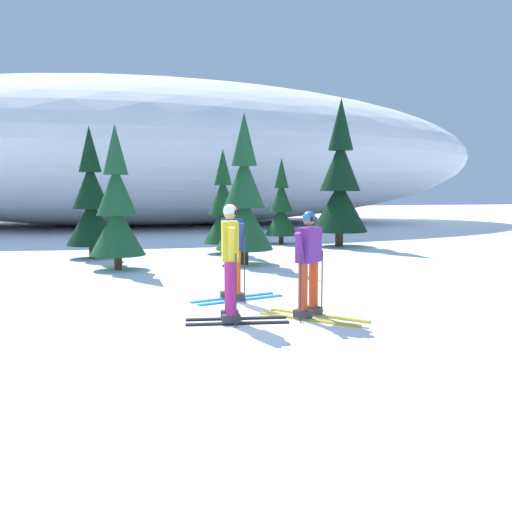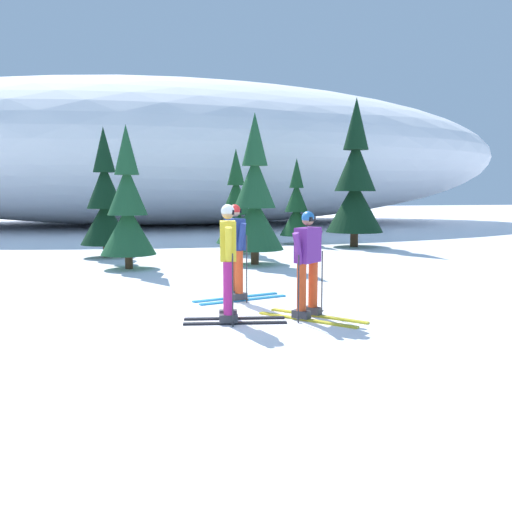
# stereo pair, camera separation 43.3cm
# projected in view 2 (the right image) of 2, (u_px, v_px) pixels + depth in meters

# --- Properties ---
(ground_plane) EXTENTS (120.00, 120.00, 0.00)m
(ground_plane) POSITION_uv_depth(u_px,v_px,m) (217.00, 314.00, 9.56)
(ground_plane) COLOR white
(skier_yellow_jacket) EXTENTS (1.63, 0.80, 1.82)m
(skier_yellow_jacket) POSITION_uv_depth(u_px,v_px,m) (228.00, 260.00, 8.89)
(skier_yellow_jacket) COLOR black
(skier_yellow_jacket) RESTS_ON ground
(skier_purple_jacket) EXTENTS (1.49, 1.64, 1.71)m
(skier_purple_jacket) POSITION_uv_depth(u_px,v_px,m) (308.00, 262.00, 9.16)
(skier_purple_jacket) COLOR gold
(skier_purple_jacket) RESTS_ON ground
(skier_navy_jacket) EXTENTS (1.82, 0.89, 1.77)m
(skier_navy_jacket) POSITION_uv_depth(u_px,v_px,m) (235.00, 251.00, 10.68)
(skier_navy_jacket) COLOR #2893CC
(skier_navy_jacket) RESTS_ON ground
(pine_tree_left) EXTENTS (1.51, 1.51, 3.92)m
(pine_tree_left) POSITION_uv_depth(u_px,v_px,m) (105.00, 203.00, 17.47)
(pine_tree_left) COLOR #47301E
(pine_tree_left) RESTS_ON ground
(pine_tree_center_left) EXTENTS (1.43, 1.43, 3.70)m
(pine_tree_center_left) POSITION_uv_depth(u_px,v_px,m) (128.00, 209.00, 14.88)
(pine_tree_center_left) COLOR #47301E
(pine_tree_center_left) RESTS_ON ground
(pine_tree_center) EXTENTS (1.59, 1.59, 4.11)m
(pine_tree_center) POSITION_uv_depth(u_px,v_px,m) (255.00, 202.00, 15.75)
(pine_tree_center) COLOR #47301E
(pine_tree_center) RESTS_ON ground
(pine_tree_center_right) EXTENTS (1.29, 1.29, 3.34)m
(pine_tree_center_right) POSITION_uv_depth(u_px,v_px,m) (236.00, 210.00, 18.55)
(pine_tree_center_right) COLOR #47301E
(pine_tree_center_right) RESTS_ON ground
(pine_tree_right) EXTENTS (1.25, 1.25, 3.22)m
(pine_tree_right) POSITION_uv_depth(u_px,v_px,m) (296.00, 208.00, 21.82)
(pine_tree_right) COLOR #47301E
(pine_tree_right) RESTS_ON ground
(pine_tree_far_right) EXTENTS (2.04, 2.04, 5.28)m
(pine_tree_far_right) POSITION_uv_depth(u_px,v_px,m) (355.00, 185.00, 20.68)
(pine_tree_far_right) COLOR #47301E
(pine_tree_far_right) RESTS_ON ground
(snow_ridge_background) EXTENTS (40.75, 21.21, 8.14)m
(snow_ridge_background) POSITION_uv_depth(u_px,v_px,m) (168.00, 155.00, 34.07)
(snow_ridge_background) COLOR white
(snow_ridge_background) RESTS_ON ground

